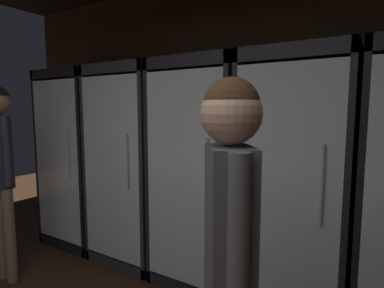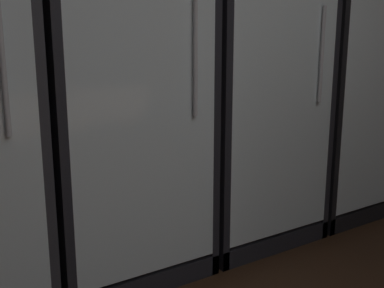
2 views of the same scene
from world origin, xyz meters
name	(u,v)px [view 1 (image 1 of 2)]	position (x,y,z in m)	size (l,w,h in m)	color
wall_back	(249,124)	(0.00, 3.03, 1.40)	(6.00, 0.06, 2.80)	#382619
cooler_far_left	(86,159)	(-1.87, 2.69, 0.95)	(0.78, 0.70, 1.96)	black
cooler_left	(138,165)	(-1.07, 2.69, 0.96)	(0.78, 0.70, 1.96)	#2B2B30
cooler_center	(206,174)	(-0.26, 2.69, 0.96)	(0.78, 0.70, 1.96)	black
cooler_right	(298,185)	(0.54, 2.69, 0.96)	(0.78, 0.70, 1.96)	black
shopper_near	(0,154)	(-1.76, 1.69, 1.15)	(0.27, 0.23, 1.73)	#72604C
shopper_far	(229,247)	(0.62, 1.28, 1.04)	(0.26, 0.30, 1.65)	#72604C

